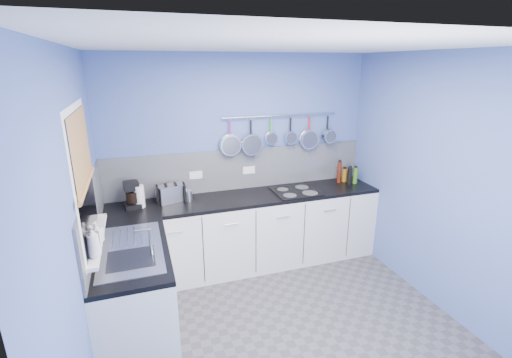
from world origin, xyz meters
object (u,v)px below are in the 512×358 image
paper_towel (139,196)px  coffee_maker (132,195)px  hob (296,192)px  soap_bottle_a (93,242)px  soap_bottle_b (96,232)px  canister (189,196)px  toaster (171,193)px

paper_towel → coffee_maker: size_ratio=0.85×
paper_towel → hob: (1.79, -0.10, -0.12)m
soap_bottle_a → paper_towel: (0.33, 1.27, -0.15)m
soap_bottle_a → soap_bottle_b: 0.24m
soap_bottle_a → soap_bottle_b: soap_bottle_a is taller
soap_bottle_a → coffee_maker: 1.31m
soap_bottle_b → hob: size_ratio=0.32×
canister → hob: bearing=-5.5°
coffee_maker → canister: (0.60, 0.01, -0.08)m
canister → hob: (1.27, -0.12, -0.06)m
soap_bottle_a → coffee_maker: (0.26, 1.28, -0.13)m
paper_towel → coffee_maker: bearing=173.0°
paper_towel → hob: paper_towel is taller
hob → soap_bottle_b: bearing=-156.2°
soap_bottle_b → canister: size_ratio=1.40×
soap_bottle_a → canister: size_ratio=1.95×
hob → toaster: bearing=173.2°
soap_bottle_b → paper_towel: (0.33, 1.03, -0.11)m
paper_towel → toaster: paper_towel is taller
soap_bottle_a → paper_towel: size_ratio=0.98×
paper_towel → toaster: 0.35m
soap_bottle_a → hob: (2.12, 1.17, -0.26)m
soap_bottle_b → paper_towel: bearing=72.3°
toaster → canister: toaster is taller
soap_bottle_b → soap_bottle_a: bearing=-90.0°
soap_bottle_b → coffee_maker: 1.08m
paper_towel → toaster: bearing=12.6°
hob → paper_towel: bearing=176.9°
soap_bottle_b → toaster: soap_bottle_b is taller
soap_bottle_b → canister: (0.85, 1.06, -0.17)m
soap_bottle_a → toaster: soap_bottle_a is taller
soap_bottle_b → canister: soap_bottle_b is taller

